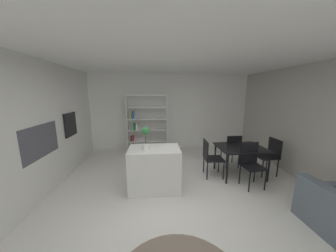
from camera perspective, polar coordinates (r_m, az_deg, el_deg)
The scene contains 15 objects.
ground_plane at distance 3.62m, azimuth 1.23°, elevation -23.14°, with size 8.90×8.90×0.00m, color silver.
ceiling_slab at distance 3.07m, azimuth 1.45°, elevation 23.66°, with size 6.34×6.47×0.06m.
back_partition at distance 6.23m, azimuth -1.80°, elevation 4.66°, with size 6.34×0.06×2.68m, color white.
right_partition_gray at distance 4.62m, azimuth 43.88°, elevation -0.76°, with size 0.06×6.47×2.68m, color #B2ADA3.
tall_cabinet_run_left at distance 3.93m, azimuth -43.62°, elevation -2.28°, with size 0.64×5.85×2.68m, color silver.
cabinet_niche_splashback at distance 4.04m, azimuth -36.87°, elevation -4.12°, with size 0.01×1.04×0.63m.
built_in_oven at distance 4.99m, azimuth -29.98°, elevation 0.51°, with size 0.06×0.56×0.60m.
kitchen_island at distance 3.73m, azimuth -4.55°, elevation -14.08°, with size 1.07×0.69×0.91m, color silver.
potted_plant_on_island at distance 3.47m, azimuth -7.53°, elevation -3.20°, with size 0.17×0.17×0.46m.
open_bookshelf at distance 5.87m, azimuth -7.83°, elevation 0.12°, with size 1.36×0.36×1.96m.
dining_table at distance 4.58m, azimuth 23.25°, elevation -7.36°, with size 1.11×0.89×0.73m.
dining_chair_far at distance 5.01m, azimuth 20.67°, elevation -7.04°, with size 0.41×0.44×0.92m.
dining_chair_window_side at distance 5.01m, azimuth 31.06°, elevation -7.82°, with size 0.45×0.45×0.92m.
dining_chair_near at distance 4.22m, azimuth 26.04°, elevation -10.43°, with size 0.47×0.44×0.96m.
dining_chair_island_side at distance 4.32m, azimuth 13.85°, elevation -9.55°, with size 0.48×0.47×0.91m.
Camera 1 is at (-0.32, -2.98, 2.04)m, focal length 18.15 mm.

